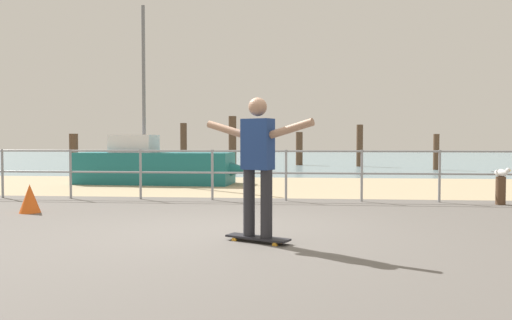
{
  "coord_description": "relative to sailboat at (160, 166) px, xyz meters",
  "views": [
    {
      "loc": [
        1.01,
        -6.46,
        1.22
      ],
      "look_at": [
        0.25,
        2.0,
        0.9
      ],
      "focal_mm": 35.11,
      "sensor_mm": 36.0,
      "label": 1
    }
  ],
  "objects": [
    {
      "name": "sailboat",
      "position": [
        0.0,
        0.0,
        0.0
      ],
      "size": [
        5.01,
        1.66,
        5.03
      ],
      "color": "#19666B",
      "rests_on": "ground"
    },
    {
      "name": "groyne_post_4",
      "position": [
        6.76,
        10.31,
        0.48
      ],
      "size": [
        0.31,
        0.31,
        2.01
      ],
      "primitive_type": "cylinder",
      "color": "#513826",
      "rests_on": "ground"
    },
    {
      "name": "groyne_post_2",
      "position": [
        1.02,
        7.66,
        0.63
      ],
      "size": [
        0.34,
        0.34,
        2.3
      ],
      "primitive_type": "cylinder",
      "color": "#513826",
      "rests_on": "ground"
    },
    {
      "name": "groyne_post_5",
      "position": [
        9.63,
        7.74,
        0.24
      ],
      "size": [
        0.25,
        0.25,
        1.52
      ],
      "primitive_type": "cylinder",
      "color": "#513826",
      "rests_on": "ground"
    },
    {
      "name": "railing_fence",
      "position": [
        2.17,
        -3.75,
        0.17
      ],
      "size": [
        12.08,
        0.05,
        1.05
      ],
      "color": "gray",
      "rests_on": "ground"
    },
    {
      "name": "groyne_post_3",
      "position": [
        3.89,
        11.47,
        0.32
      ],
      "size": [
        0.34,
        0.34,
        1.69
      ],
      "primitive_type": "cylinder",
      "color": "#513826",
      "rests_on": "ground"
    },
    {
      "name": "skateboard",
      "position": [
        3.46,
        -7.92,
        -0.45
      ],
      "size": [
        0.81,
        0.53,
        0.08
      ],
      "color": "black",
      "rests_on": "ground"
    },
    {
      "name": "seagull",
      "position": [
        7.74,
        -4.02,
        0.11
      ],
      "size": [
        0.23,
        0.48,
        0.18
      ],
      "color": "white",
      "rests_on": "bollard_short"
    },
    {
      "name": "groyne_post_0",
      "position": [
        -4.72,
        4.67,
        0.23
      ],
      "size": [
        0.33,
        0.33,
        1.51
      ],
      "primitive_type": "cylinder",
      "color": "#513826",
      "rests_on": "ground"
    },
    {
      "name": "groyne_post_1",
      "position": [
        -1.85,
        10.65,
        0.54
      ],
      "size": [
        0.33,
        0.33,
        2.12
      ],
      "primitive_type": "cylinder",
      "color": "#513826",
      "rests_on": "ground"
    },
    {
      "name": "sea_surface",
      "position": [
        2.96,
        27.65,
        -0.52
      ],
      "size": [
        72.0,
        50.0,
        0.04
      ],
      "primitive_type": "cube",
      "color": "#75939E",
      "rests_on": "ground"
    },
    {
      "name": "traffic_cone",
      "position": [
        -0.55,
        -5.84,
        -0.27
      ],
      "size": [
        0.36,
        0.36,
        0.5
      ],
      "primitive_type": "cone",
      "color": "#E55919",
      "rests_on": "ground"
    },
    {
      "name": "ground_plane",
      "position": [
        2.96,
        -8.35,
        -0.52
      ],
      "size": [
        24.0,
        10.0,
        0.04
      ],
      "primitive_type": "cube",
      "color": "#605B56",
      "rests_on": "ground"
    },
    {
      "name": "skateboarder",
      "position": [
        3.46,
        -7.92,
        0.5
      ],
      "size": [
        1.34,
        0.72,
        1.65
      ],
      "color": "#26262B",
      "rests_on": "skateboard"
    },
    {
      "name": "beach_strip",
      "position": [
        2.96,
        -0.35,
        -0.52
      ],
      "size": [
        24.0,
        6.0,
        0.04
      ],
      "primitive_type": "cube",
      "color": "tan",
      "rests_on": "ground"
    },
    {
      "name": "bollard_short",
      "position": [
        7.74,
        -4.0,
        -0.25
      ],
      "size": [
        0.18,
        0.18,
        0.55
      ],
      "primitive_type": "cylinder",
      "color": "#513826",
      "rests_on": "ground"
    }
  ]
}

